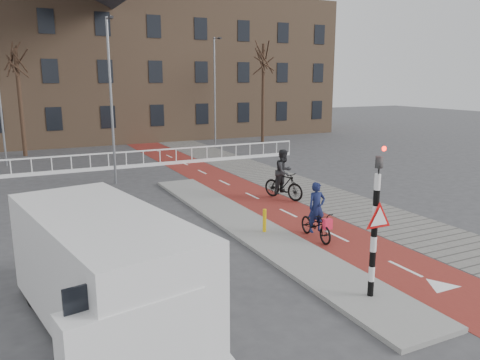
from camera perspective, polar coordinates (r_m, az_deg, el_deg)
name	(u,v)px	position (r m, az deg, el deg)	size (l,w,h in m)	color
ground	(337,266)	(13.39, 11.79, -10.17)	(120.00, 120.00, 0.00)	#38383A
bike_lane	(233,187)	(22.33, -0.87, -0.82)	(2.50, 60.00, 0.01)	maroon
sidewalk	(283,181)	(23.63, 5.29, -0.15)	(3.00, 60.00, 0.01)	slate
curb_island	(249,227)	(16.18, 1.11, -5.71)	(1.80, 16.00, 0.12)	gray
traffic_signal	(376,218)	(10.91, 16.22, -4.52)	(0.80, 0.80, 3.68)	black
bollard	(265,220)	(15.40, 3.01, -4.94)	(0.12, 0.12, 0.76)	yellow
cyclist_near	(316,220)	(15.16, 9.28, -4.87)	(0.74, 1.80, 1.85)	black
cyclist_far	(284,179)	(19.95, 5.33, 0.15)	(1.27, 2.08, 2.14)	black
van	(104,269)	(10.03, -16.28, -10.32)	(3.28, 5.97, 2.43)	silver
railing	(72,167)	(27.26, -19.84, 1.48)	(28.00, 0.10, 0.99)	silver
townhouse_row	(68,44)	(42.06, -20.21, 15.26)	(46.00, 10.00, 15.90)	#7F6047
tree_mid	(20,103)	(34.18, -25.20, 8.46)	(0.27, 0.27, 6.98)	black
tree_right	(263,94)	(38.18, 2.83, 10.45)	(0.24, 0.24, 7.76)	black
streetlight_near	(111,103)	(23.25, -15.41, 9.01)	(0.12, 0.12, 7.83)	slate
streetlight_left	(0,101)	(30.70, -27.22, 8.54)	(0.12, 0.12, 7.57)	slate
streetlight_right	(215,94)	(34.98, -3.10, 10.47)	(0.12, 0.12, 7.98)	slate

